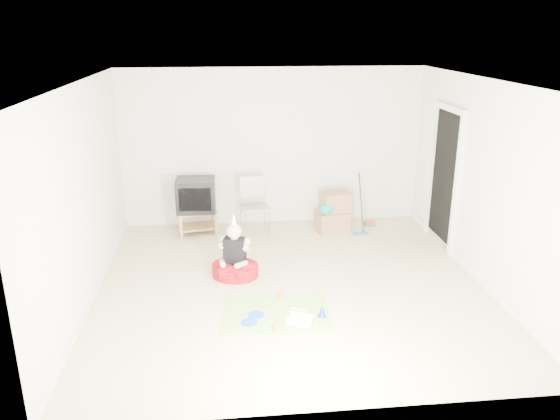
{
  "coord_description": "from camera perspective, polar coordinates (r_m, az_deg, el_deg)",
  "views": [
    {
      "loc": [
        -0.81,
        -6.41,
        3.21
      ],
      "look_at": [
        -0.1,
        0.4,
        0.9
      ],
      "focal_mm": 35.0,
      "sensor_mm": 36.0,
      "label": 1
    }
  ],
  "objects": [
    {
      "name": "blue_plate_far",
      "position": [
        6.35,
        -3.23,
        -11.64
      ],
      "size": [
        0.22,
        0.22,
        0.01
      ],
      "primitive_type": "cylinder",
      "rotation": [
        0.0,
        0.0,
        0.16
      ],
      "color": "blue",
      "rests_on": "party_mat"
    },
    {
      "name": "blue_plate_near",
      "position": [
        6.49,
        -2.53,
        -10.91
      ],
      "size": [
        0.21,
        0.21,
        0.01
      ],
      "primitive_type": "cylinder",
      "rotation": [
        0.0,
        0.0,
        -0.08
      ],
      "color": "blue",
      "rests_on": "party_mat"
    },
    {
      "name": "tv_stand",
      "position": [
        8.93,
        -8.65,
        -1.0
      ],
      "size": [
        0.69,
        0.5,
        0.39
      ],
      "color": "#9C6E46",
      "rests_on": "ground"
    },
    {
      "name": "party_mat",
      "position": [
        6.53,
        -0.47,
        -10.75
      ],
      "size": [
        1.32,
        1.0,
        0.01
      ],
      "primitive_type": "cube",
      "rotation": [
        0.0,
        0.0,
        -0.07
      ],
      "color": "#FE3589",
      "rests_on": "ground"
    },
    {
      "name": "book_pile",
      "position": [
        9.42,
        9.38,
        -1.39
      ],
      "size": [
        0.21,
        0.25,
        0.05
      ],
      "color": "#246C47",
      "rests_on": "ground"
    },
    {
      "name": "crt_tv",
      "position": [
        8.8,
        -8.78,
        1.57
      ],
      "size": [
        0.62,
        0.52,
        0.53
      ],
      "primitive_type": "cube",
      "rotation": [
        0.0,
        0.0,
        -0.02
      ],
      "color": "black",
      "rests_on": "tv_stand"
    },
    {
      "name": "seated_woman",
      "position": [
        7.38,
        -4.72,
        -5.5
      ],
      "size": [
        0.77,
        0.77,
        0.9
      ],
      "color": "maroon",
      "rests_on": "ground"
    },
    {
      "name": "cardboard_boxes",
      "position": [
        8.97,
        5.58,
        -0.29
      ],
      "size": [
        0.58,
        0.48,
        0.65
      ],
      "color": "#A0764D",
      "rests_on": "ground"
    },
    {
      "name": "orange_cup_near",
      "position": [
        6.83,
        0.16,
        -8.93
      ],
      "size": [
        0.09,
        0.09,
        0.08
      ],
      "primitive_type": "cylinder",
      "rotation": [
        0.0,
        0.0,
        0.27
      ],
      "color": "orange",
      "rests_on": "party_mat"
    },
    {
      "name": "orange_cup_far",
      "position": [
        6.2,
        -0.39,
        -12.05
      ],
      "size": [
        0.08,
        0.08,
        0.08
      ],
      "primitive_type": "cylinder",
      "rotation": [
        0.0,
        0.0,
        -0.15
      ],
      "color": "orange",
      "rests_on": "party_mat"
    },
    {
      "name": "ground",
      "position": [
        7.21,
        1.13,
        -7.78
      ],
      "size": [
        5.0,
        5.0,
        0.0
      ],
      "primitive_type": "plane",
      "color": "beige",
      "rests_on": "ground"
    },
    {
      "name": "doorway_recess",
      "position": [
        8.57,
        16.86,
        3.07
      ],
      "size": [
        0.02,
        0.9,
        2.05
      ],
      "primitive_type": "cube",
      "color": "black",
      "rests_on": "ground"
    },
    {
      "name": "folding_chair",
      "position": [
        8.72,
        -2.64,
        0.3
      ],
      "size": [
        0.49,
        0.47,
        0.96
      ],
      "color": "#9A9AA0",
      "rests_on": "ground"
    },
    {
      "name": "birthday_cake",
      "position": [
        6.32,
        2.12,
        -11.49
      ],
      "size": [
        0.35,
        0.32,
        0.14
      ],
      "color": "white",
      "rests_on": "party_mat"
    },
    {
      "name": "blue_party_hat",
      "position": [
        6.45,
        4.44,
        -10.43
      ],
      "size": [
        0.13,
        0.13,
        0.15
      ],
      "primitive_type": "cone",
      "rotation": [
        0.0,
        0.0,
        0.25
      ],
      "color": "blue",
      "rests_on": "party_mat"
    },
    {
      "name": "floor_mop",
      "position": [
        8.88,
        8.51,
        -0.95
      ],
      "size": [
        0.25,
        0.33,
        0.96
      ],
      "color": "blue",
      "rests_on": "ground"
    }
  ]
}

